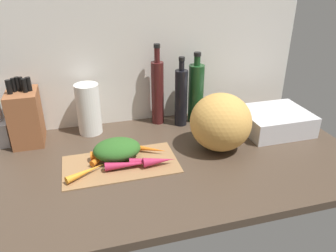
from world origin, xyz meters
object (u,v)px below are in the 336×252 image
Objects in this scene: carrot_0 at (153,161)px; dish_rack at (274,121)px; paper_towel_roll at (89,109)px; bottle_0 at (158,91)px; carrot_2 at (86,172)px; carrot_1 at (158,161)px; carrot_5 at (114,154)px; winter_squash at (221,122)px; knife_block at (26,117)px; cutting_board at (121,164)px; bottle_1 at (181,97)px; bottle_2 at (196,92)px; carrot_3 at (149,149)px; carrot_6 at (129,164)px; carrot_4 at (105,155)px.

carrot_0 is 0.60× the size of dish_rack.
paper_towel_roll is 0.60× the size of bottle_0.
bottle_0 is 54.03cm from dish_rack.
carrot_2 is (-24.36, -0.70, -0.15)cm from carrot_0.
dish_rack is (57.30, 15.33, 1.97)cm from carrot_1.
carrot_1 reaches higher than carrot_2.
carrot_0 is 1.00× the size of carrot_5.
winter_squash is 0.87× the size of knife_block.
dish_rack reaches higher than cutting_board.
cutting_board is at bearing 158.55° from carrot_1.
cutting_board is at bearing -65.45° from carrot_5.
bottle_2 is at bearing 15.98° from bottle_1.
bottle_2 is (26.88, 34.81, 11.51)cm from carrot_1.
paper_towel_roll is (-20.88, 25.15, 9.13)cm from carrot_3.
winter_squash is (37.91, 6.38, 9.17)cm from carrot_6.
carrot_1 reaches higher than carrot_4.
bottle_2 is at bearing 41.18° from carrot_3.
carrot_1 is 59.35cm from dish_rack.
carrot_0 is 18.98cm from carrot_4.
cutting_board is 51.72cm from bottle_2.
dish_rack is (58.47, 5.07, 2.53)cm from carrot_3.
bottle_0 is 1.13× the size of bottle_2.
bottle_0 is at bearing 72.98° from carrot_0.
carrot_5 is at bearing -176.17° from carrot_3.
carrot_4 is at bearing -135.81° from bottle_0.
carrot_2 is 0.52× the size of dish_rack.
carrot_6 is 49.89cm from knife_block.
bottle_1 is at bearing -164.02° from bottle_2.
carrot_0 is 0.77× the size of paper_towel_roll.
cutting_board is 3.00× the size of carrot_3.
dish_rack reaches higher than carrot_4.
bottle_1 is at bearing 56.36° from carrot_0.
carrot_2 is at bearing -159.03° from carrot_3.
dish_rack is at bearing 8.16° from cutting_board.
bottle_2 is at bearing 42.09° from carrot_6.
carrot_2 is 56.39cm from bottle_1.
carrot_4 is 0.52× the size of dish_rack.
cutting_board is at bearing -157.33° from carrot_3.
paper_towel_roll is 0.78× the size of dish_rack.
cutting_board is 1.47× the size of dish_rack.
cutting_board is 1.29× the size of bottle_2.
bottle_2 is at bearing 31.22° from carrot_5.
carrot_2 is at bearing -178.35° from carrot_0.
carrot_2 is 64.21cm from bottle_2.
carrot_2 is at bearing 178.50° from carrot_1.
dish_rack is (79.36, -20.08, -6.60)cm from paper_towel_roll.
carrot_2 is 40.15cm from knife_block.
dish_rack is (59.11, 13.95, 2.34)cm from carrot_0.
cutting_board is 44.23cm from bottle_1.
knife_block reaches higher than dish_rack.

